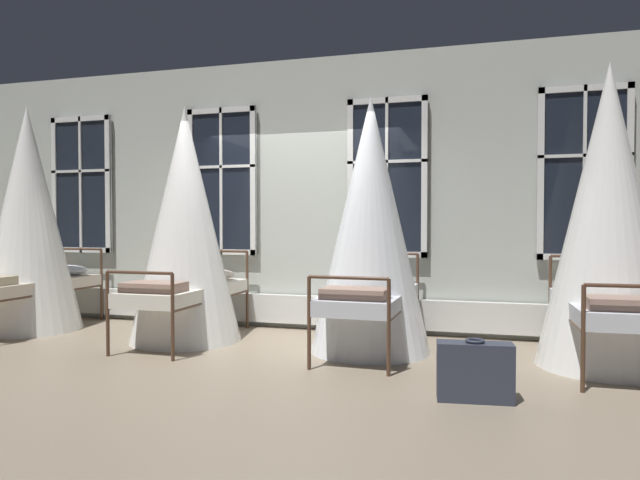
{
  "coord_description": "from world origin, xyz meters",
  "views": [
    {
      "loc": [
        2.2,
        -5.82,
        1.33
      ],
      "look_at": [
        0.55,
        -0.05,
        1.17
      ],
      "focal_mm": 31.68,
      "sensor_mm": 36.0,
      "label": 1
    }
  ],
  "objects": [
    {
      "name": "window_bank",
      "position": [
        -0.0,
        0.98,
        1.05
      ],
      "size": [
        7.55,
        0.1,
        2.79
      ],
      "color": "black",
      "rests_on": "ground"
    },
    {
      "name": "cot_second",
      "position": [
        -1.05,
        -0.05,
        1.29
      ],
      "size": [
        1.26,
        1.86,
        2.68
      ],
      "rotation": [
        0.0,
        0.0,
        1.57
      ],
      "color": "#4C3323",
      "rests_on": "ground"
    },
    {
      "name": "cot_first",
      "position": [
        -3.27,
        -0.02,
        1.36
      ],
      "size": [
        1.26,
        1.87,
        2.82
      ],
      "rotation": [
        0.0,
        0.0,
        1.56
      ],
      "color": "#4C3323",
      "rests_on": "ground"
    },
    {
      "name": "back_wall_with_windows",
      "position": [
        0.0,
        1.1,
        1.72
      ],
      "size": [
        10.76,
        0.1,
        3.43
      ],
      "primitive_type": "cube",
      "color": "#B2B7AD",
      "rests_on": "ground"
    },
    {
      "name": "cot_third",
      "position": [
        1.09,
        -0.01,
        1.29
      ],
      "size": [
        1.26,
        1.88,
        2.67
      ],
      "rotation": [
        0.0,
        0.0,
        1.54
      ],
      "color": "#4C3323",
      "rests_on": "ground"
    },
    {
      "name": "cot_fourth",
      "position": [
        3.33,
        -0.06,
        1.37
      ],
      "size": [
        1.26,
        1.88,
        2.83
      ],
      "rotation": [
        0.0,
        0.0,
        1.6
      ],
      "color": "#4C3323",
      "rests_on": "ground"
    },
    {
      "name": "ground",
      "position": [
        0.0,
        0.0,
        0.0
      ],
      "size": [
        19.52,
        19.52,
        0.0
      ],
      "primitive_type": "plane",
      "color": "gray"
    },
    {
      "name": "suitcase_dark",
      "position": [
        2.16,
        -1.44,
        0.22
      ],
      "size": [
        0.58,
        0.27,
        0.47
      ],
      "rotation": [
        0.0,
        0.0,
        0.11
      ],
      "color": "#2D3342",
      "rests_on": "ground"
    }
  ]
}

